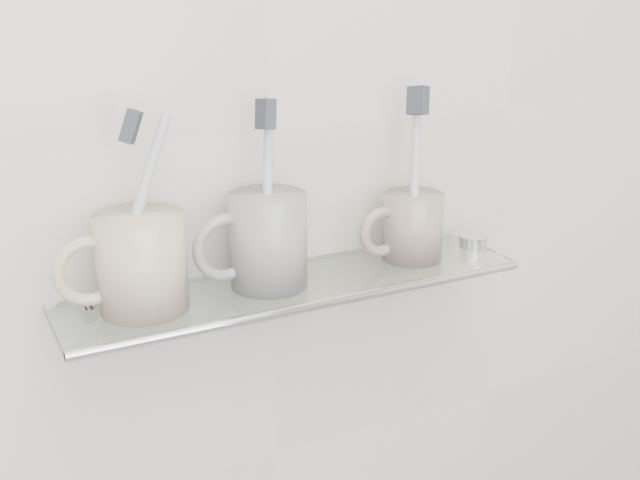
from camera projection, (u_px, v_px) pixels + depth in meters
wall_back at (270, 132)px, 0.85m from camera, size 2.50×0.00×2.50m
shelf_glass at (296, 285)px, 0.85m from camera, size 0.50×0.12×0.01m
shelf_rail at (320, 304)px, 0.81m from camera, size 0.50×0.01×0.01m
bracket_left at (88, 316)px, 0.81m from camera, size 0.02×0.03×0.02m
bracket_right at (434, 251)px, 0.99m from camera, size 0.02×0.03×0.02m
mug_left at (142, 263)px, 0.77m from camera, size 0.11×0.11×0.10m
mug_left_handle at (90, 271)px, 0.75m from camera, size 0.07×0.01×0.07m
toothbrush_left at (138, 210)px, 0.75m from camera, size 0.08×0.02×0.18m
bristles_left at (131, 126)px, 0.73m from camera, size 0.03×0.03×0.04m
mug_center at (268, 240)px, 0.83m from camera, size 0.11×0.11×0.10m
mug_center_handle at (226, 247)px, 0.81m from camera, size 0.07×0.01×0.07m
toothbrush_center at (267, 193)px, 0.81m from camera, size 0.03×0.04×0.19m
bristles_center at (266, 114)px, 0.78m from camera, size 0.02×0.03×0.03m
mug_right at (413, 226)px, 0.91m from camera, size 0.08×0.08×0.08m
mug_right_handle at (382, 232)px, 0.89m from camera, size 0.06×0.01×0.06m
toothbrush_right at (415, 173)px, 0.89m from camera, size 0.04×0.06×0.19m
bristles_right at (418, 100)px, 0.86m from camera, size 0.02×0.03×0.04m
chrome_cap at (473, 241)px, 0.95m from camera, size 0.03×0.03×0.01m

